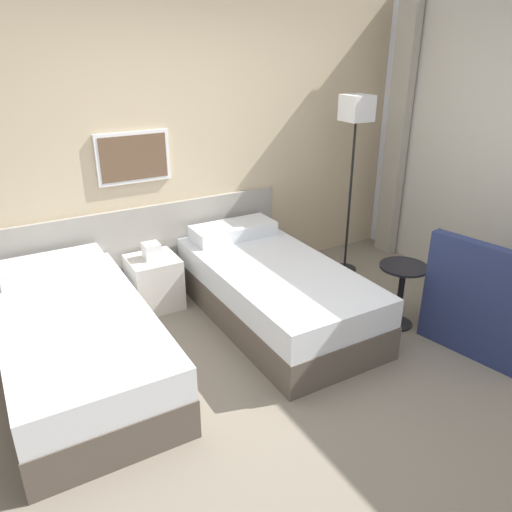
# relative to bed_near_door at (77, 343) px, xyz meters

# --- Properties ---
(ground_plane) EXTENTS (16.00, 16.00, 0.00)m
(ground_plane) POSITION_rel_bed_near_door_xyz_m (1.27, -0.95, -0.26)
(ground_plane) COLOR slate
(wall_headboard) EXTENTS (10.00, 0.10, 2.70)m
(wall_headboard) POSITION_rel_bed_near_door_xyz_m (1.24, 1.04, 1.04)
(wall_headboard) COLOR #C6B28E
(wall_headboard) RESTS_ON ground_plane
(bed_near_door) EXTENTS (0.99, 1.97, 0.64)m
(bed_near_door) POSITION_rel_bed_near_door_xyz_m (0.00, 0.00, 0.00)
(bed_near_door) COLOR brown
(bed_near_door) RESTS_ON ground_plane
(bed_near_window) EXTENTS (0.99, 1.97, 0.64)m
(bed_near_window) POSITION_rel_bed_near_door_xyz_m (1.63, 0.00, 0.00)
(bed_near_window) COLOR brown
(bed_near_window) RESTS_ON ground_plane
(nightstand) EXTENTS (0.42, 0.43, 0.61)m
(nightstand) POSITION_rel_bed_near_door_xyz_m (0.82, 0.72, -0.02)
(nightstand) COLOR beige
(nightstand) RESTS_ON ground_plane
(floor_lamp) EXTENTS (0.25, 0.25, 1.77)m
(floor_lamp) POSITION_rel_bed_near_door_xyz_m (2.81, 0.47, 1.24)
(floor_lamp) COLOR black
(floor_lamp) RESTS_ON ground_plane
(side_table) EXTENTS (0.39, 0.39, 0.55)m
(side_table) POSITION_rel_bed_near_door_xyz_m (2.49, -0.63, 0.11)
(side_table) COLOR black
(side_table) RESTS_ON ground_plane
(armchair) EXTENTS (0.91, 0.97, 0.91)m
(armchair) POSITION_rel_bed_near_door_xyz_m (2.94, -1.17, 0.03)
(armchair) COLOR navy
(armchair) RESTS_ON ground_plane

